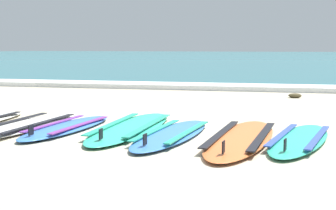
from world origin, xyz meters
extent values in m
plane|color=#B7AD93|center=(0.00, 0.00, 0.00)|extent=(80.00, 80.00, 0.00)
cube|color=teal|center=(0.00, 35.46, 0.05)|extent=(80.00, 60.00, 0.10)
cube|color=white|center=(0.00, 5.97, 0.06)|extent=(80.00, 1.02, 0.11)
ellipsoid|color=white|center=(-2.00, -0.19, 0.04)|extent=(0.71, 2.37, 0.07)
cube|color=black|center=(-2.21, -0.18, 0.08)|extent=(0.17, 1.64, 0.01)
cube|color=black|center=(-1.79, -0.20, 0.08)|extent=(0.17, 1.64, 0.01)
ellipsoid|color=#3875CC|center=(-1.43, -0.18, 0.04)|extent=(0.66, 2.03, 0.07)
cube|color=purple|center=(-1.61, -0.16, 0.08)|extent=(0.18, 1.40, 0.01)
cube|color=purple|center=(-1.25, -0.19, 0.08)|extent=(0.18, 1.40, 0.01)
cube|color=black|center=(-1.49, -0.95, 0.12)|extent=(0.02, 0.09, 0.11)
ellipsoid|color=#2DB793|center=(-0.67, 0.00, 0.04)|extent=(0.65, 2.55, 0.07)
cube|color=teal|center=(-0.90, 0.00, 0.08)|extent=(0.10, 1.78, 0.01)
cube|color=teal|center=(-0.44, -0.01, 0.08)|extent=(0.10, 1.78, 0.01)
cube|color=black|center=(-0.68, -1.00, 0.12)|extent=(0.01, 0.09, 0.11)
ellipsoid|color=#3875CC|center=(-0.07, -0.34, 0.04)|extent=(0.72, 2.18, 0.07)
cube|color=teal|center=(-0.27, -0.33, 0.08)|extent=(0.21, 1.50, 0.01)
cube|color=teal|center=(0.12, -0.36, 0.08)|extent=(0.21, 1.50, 0.01)
cube|color=black|center=(-0.15, -1.18, 0.12)|extent=(0.02, 0.09, 0.11)
ellipsoid|color=orange|center=(0.71, -0.40, 0.04)|extent=(0.79, 2.52, 0.07)
cube|color=black|center=(0.49, -0.38, 0.08)|extent=(0.21, 1.74, 0.01)
cube|color=black|center=(0.93, -0.41, 0.08)|extent=(0.21, 1.74, 0.01)
cube|color=black|center=(0.64, -1.36, 0.12)|extent=(0.02, 0.09, 0.11)
ellipsoid|color=#2DB793|center=(1.32, -0.32, 0.04)|extent=(0.89, 2.15, 0.07)
cube|color=#334CB2|center=(1.14, -0.29, 0.08)|extent=(0.33, 1.45, 0.01)
cube|color=#334CB2|center=(1.51, -0.35, 0.08)|extent=(0.33, 1.45, 0.01)
cube|color=black|center=(1.18, -1.12, 0.12)|extent=(0.03, 0.09, 0.11)
ellipsoid|color=#4C4228|center=(1.31, 4.36, 0.04)|extent=(0.26, 0.20, 0.09)
camera|label=1|loc=(1.20, -5.78, 1.04)|focal=53.60mm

